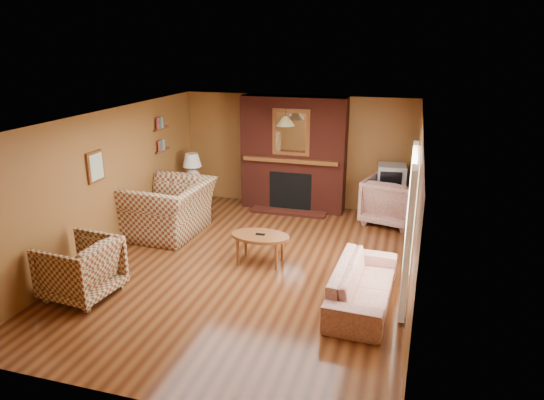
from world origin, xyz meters
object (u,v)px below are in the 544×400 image
(floral_sofa, at_px, (363,284))
(side_table, at_px, (194,195))
(tv_stand, at_px, (389,205))
(table_lamp, at_px, (192,167))
(fireplace, at_px, (293,155))
(crt_tv, at_px, (391,177))
(plaid_armchair, at_px, (81,268))
(coffee_table, at_px, (260,238))
(floral_armchair, at_px, (391,201))
(plaid_loveseat, at_px, (170,208))

(floral_sofa, xyz_separation_m, side_table, (-4.00, 3.12, -0.02))
(floral_sofa, height_order, tv_stand, tv_stand)
(table_lamp, height_order, tv_stand, table_lamp)
(fireplace, distance_m, crt_tv, 2.08)
(fireplace, xyz_separation_m, floral_sofa, (1.90, -3.65, -0.90))
(fireplace, relative_size, plaid_armchair, 2.57)
(table_lamp, bearing_deg, fireplace, 14.29)
(floral_sofa, xyz_separation_m, table_lamp, (-4.00, 3.12, 0.62))
(floral_sofa, distance_m, crt_tv, 3.52)
(tv_stand, height_order, crt_tv, crt_tv)
(coffee_table, xyz_separation_m, crt_tv, (1.89, 2.63, 0.47))
(side_table, distance_m, crt_tv, 4.21)
(fireplace, relative_size, table_lamp, 3.61)
(floral_sofa, height_order, side_table, floral_sofa)
(coffee_table, distance_m, crt_tv, 3.28)
(table_lamp, bearing_deg, plaid_armchair, -87.87)
(floral_armchair, bearing_deg, table_lamp, 16.60)
(coffee_table, bearing_deg, plaid_armchair, -140.45)
(plaid_loveseat, xyz_separation_m, side_table, (-0.25, 1.54, -0.23))
(plaid_loveseat, xyz_separation_m, tv_stand, (3.90, 1.89, -0.17))
(fireplace, bearing_deg, tv_stand, -5.15)
(fireplace, xyz_separation_m, table_lamp, (-2.10, -0.53, -0.28))
(side_table, height_order, table_lamp, table_lamp)
(plaid_loveseat, relative_size, plaid_armchair, 1.64)
(coffee_table, height_order, crt_tv, crt_tv)
(crt_tv, bearing_deg, floral_armchair, -78.76)
(side_table, bearing_deg, floral_armchair, 2.56)
(floral_sofa, relative_size, coffee_table, 2.00)
(fireplace, xyz_separation_m, side_table, (-2.10, -0.53, -0.92))
(side_table, xyz_separation_m, tv_stand, (4.15, 0.35, 0.06))
(tv_stand, bearing_deg, plaid_armchair, -138.07)
(side_table, height_order, tv_stand, tv_stand)
(side_table, relative_size, table_lamp, 0.79)
(plaid_armchair, xyz_separation_m, crt_tv, (4.00, 4.37, 0.48))
(fireplace, bearing_deg, plaid_loveseat, -131.66)
(tv_stand, bearing_deg, fireplace, 169.20)
(fireplace, bearing_deg, floral_armchair, -9.48)
(floral_armchair, height_order, side_table, floral_armchair)
(plaid_loveseat, distance_m, coffee_table, 2.14)
(coffee_table, relative_size, table_lamp, 1.44)
(crt_tv, bearing_deg, floral_sofa, -92.48)
(plaid_armchair, height_order, floral_sofa, plaid_armchair)
(coffee_table, bearing_deg, table_lamp, 134.59)
(side_table, bearing_deg, plaid_armchair, -87.87)
(coffee_table, bearing_deg, fireplace, 93.17)
(floral_armchair, bearing_deg, tv_stand, -65.09)
(plaid_armchair, distance_m, coffee_table, 2.73)
(fireplace, height_order, tv_stand, fireplace)
(plaid_loveseat, distance_m, table_lamp, 1.62)
(plaid_armchair, bearing_deg, fireplace, 162.59)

